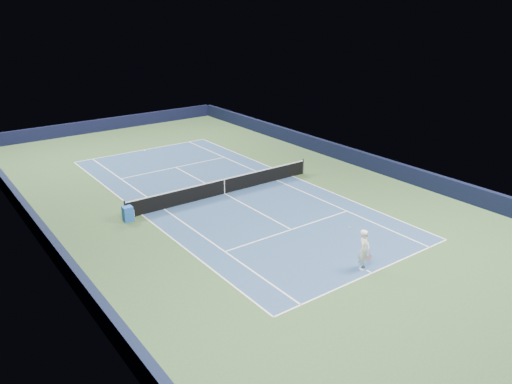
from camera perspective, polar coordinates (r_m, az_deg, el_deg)
ground at (r=30.83m, az=-3.62°, el=-0.20°), size 40.00×40.00×0.00m
wall_far at (r=47.89m, az=-16.73°, el=7.41°), size 22.00×0.35×1.10m
wall_right at (r=37.26m, az=10.52°, el=4.18°), size 0.35×40.00×1.10m
wall_left at (r=26.88m, az=-23.46°, el=-4.06°), size 0.35×40.00×1.10m
court_surface at (r=30.83m, az=-3.62°, el=-0.19°), size 10.97×23.77×0.01m
baseline_far at (r=40.84m, az=-12.74°, el=4.72°), size 10.97×0.08×0.00m
baseline_near at (r=22.69m, az=13.11°, el=-9.01°), size 10.97×0.08×0.00m
sideline_doubles_right at (r=33.90m, az=4.19°, el=1.81°), size 0.08×23.77×0.00m
sideline_doubles_left at (r=28.49m, az=-12.93°, el=-2.55°), size 0.08×23.77×0.00m
sideline_singles_right at (r=33.07m, az=2.38°, el=1.35°), size 0.08×23.77×0.00m
sideline_singles_left at (r=28.99m, az=-10.47°, el=-1.93°), size 0.08×23.77×0.00m
service_line_far at (r=36.08m, az=-9.15°, el=2.80°), size 8.23×0.08×0.00m
service_line_near at (r=26.09m, az=4.06°, el=-4.31°), size 8.23×0.08×0.00m
center_service_line at (r=30.82m, az=-3.62°, el=-0.18°), size 0.08×12.80×0.00m
center_mark_far at (r=40.71m, az=-12.65°, el=4.67°), size 0.08×0.30×0.00m
center_mark_near at (r=22.77m, az=12.83°, el=-8.87°), size 0.08×0.30×0.00m
tennis_net at (r=30.65m, az=-3.64°, el=0.68°), size 12.90×0.10×1.07m
sponsor_cube at (r=27.73m, az=-14.43°, el=-2.43°), size 0.56×0.48×0.84m
tennis_player at (r=22.53m, az=12.25°, el=-6.45°), size 0.89×1.37×1.88m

